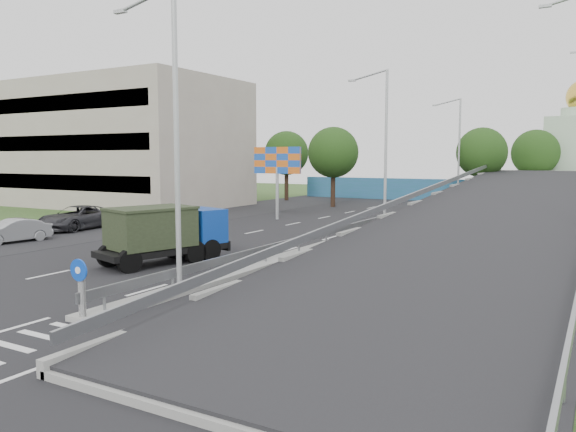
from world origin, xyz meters
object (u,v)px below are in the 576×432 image
Objects in this scene: billboard at (277,164)px; dump_truck at (166,232)px; lamp_post_near at (172,124)px; parked_car_b at (13,231)px; sign_bollard at (81,288)px; parked_car_c at (77,218)px; lamp_post_mid at (383,140)px; lamp_post_far at (457,146)px.

billboard reaches higher than dump_truck.
lamp_post_near is 1.83× the size of billboard.
dump_truck is 11.55m from parked_car_b.
parked_car_b is (-15.71, 8.52, -0.37)m from sign_bollard.
parked_car_c is (-17.34, 14.25, -0.26)m from sign_bollard.
lamp_post_mid is at bearing 90.96° from dump_truck.
parked_car_c is at bearing 114.10° from parked_car_b.
parked_car_c is at bearing -120.54° from lamp_post_far.
billboard is (-9.11, -18.00, -1.62)m from lamp_post_far.
lamp_post_mid is at bearing -12.38° from billboard.
dump_truck reaches higher than parked_car_c.
sign_bollard is at bearing -20.25° from parked_car_b.
lamp_post_mid and lamp_post_far have the same top height.
dump_truck reaches higher than sign_bollard.
lamp_post_near is 40.00m from lamp_post_far.
billboard is (-9.11, 2.00, -1.62)m from lamp_post_mid.
lamp_post_near reaches higher than parked_car_b.
parked_car_c is at bearing 171.43° from dump_truck.
sign_bollard is at bearing -70.79° from billboard.
lamp_post_far is 36.20m from dump_truck.
lamp_post_far is 1.63× the size of dump_truck.
lamp_post_mid is at bearing 89.74° from sign_bollard.
billboard is 18.90m from parked_car_b.
parked_car_b is 0.72× the size of parked_car_c.
dump_truck is (4.80, -17.68, -2.77)m from billboard.
lamp_post_near is at bearing -67.51° from billboard.
sign_bollard is 0.30× the size of billboard.
billboard is at bearing 109.21° from sign_bollard.
lamp_post_far is at bearing 89.86° from sign_bollard.
lamp_post_mid reaches higher than parked_car_b.
lamp_post_far is at bearing 74.07° from parked_car_b.
billboard is 14.67m from parked_car_c.
lamp_post_mid is 1.63× the size of dump_truck.
parked_car_c is (-8.34, -11.58, -3.41)m from billboard.
lamp_post_near is at bearing 88.36° from sign_bollard.
billboard reaches higher than parked_car_b.
lamp_post_far reaches higher than parked_car_b.
lamp_post_mid is 20.00m from lamp_post_far.
parked_car_b is (-11.52, 0.37, -0.76)m from dump_truck.
lamp_post_far is at bearing 90.00° from lamp_post_mid.
lamp_post_mid is 20.53m from parked_car_c.
sign_bollard is 0.42× the size of parked_car_b.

